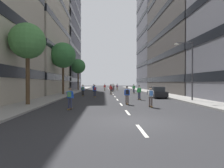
{
  "coord_description": "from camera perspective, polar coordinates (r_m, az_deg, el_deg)",
  "views": [
    {
      "loc": [
        -1.67,
        -10.31,
        2.12
      ],
      "look_at": [
        0.0,
        27.96,
        1.8
      ],
      "focal_mm": 30.52,
      "sensor_mm": 36.0,
      "label": 1
    }
  ],
  "objects": [
    {
      "name": "parked_car_near",
      "position": [
        27.3,
        13.33,
        -2.52
      ],
      "size": [
        1.82,
        4.4,
        1.52
      ],
      "color": "black",
      "rests_on": "ground_plane"
    },
    {
      "name": "sidewalk_right",
      "position": [
        46.8,
        10.15,
        -2.05
      ],
      "size": [
        3.2,
        86.32,
        0.14
      ],
      "primitive_type": "cube",
      "color": "gray",
      "rests_on": "ground_plane"
    },
    {
      "name": "skater_9",
      "position": [
        40.36,
        -5.48,
        -1.14
      ],
      "size": [
        0.54,
        0.91,
        1.78
      ],
      "color": "brown",
      "rests_on": "ground_plane"
    },
    {
      "name": "skater_13",
      "position": [
        16.67,
        11.52,
        -3.34
      ],
      "size": [
        0.53,
        0.9,
        1.78
      ],
      "color": "brown",
      "rests_on": "ground_plane"
    },
    {
      "name": "sidewalk_left",
      "position": [
        46.19,
        -11.09,
        -2.08
      ],
      "size": [
        3.2,
        86.32,
        0.14
      ],
      "primitive_type": "cube",
      "color": "gray",
      "rests_on": "ground_plane"
    },
    {
      "name": "building_right_far",
      "position": [
        64.48,
        15.8,
        13.83
      ],
      "size": [
        15.78,
        16.9,
        33.89
      ],
      "color": "slate",
      "rests_on": "ground_plane"
    },
    {
      "name": "skater_10",
      "position": [
        51.37,
        1.57,
        -0.76
      ],
      "size": [
        0.53,
        0.9,
        1.78
      ],
      "color": "brown",
      "rests_on": "ground_plane"
    },
    {
      "name": "building_right_mid",
      "position": [
        44.98,
        24.13,
        12.73
      ],
      "size": [
        15.78,
        24.07,
        23.22
      ],
      "color": "#4C4744",
      "rests_on": "ground_plane"
    },
    {
      "name": "skater_0",
      "position": [
        30.21,
        -8.74,
        -1.63
      ],
      "size": [
        0.54,
        0.91,
        1.78
      ],
      "color": "brown",
      "rests_on": "ground_plane"
    },
    {
      "name": "street_tree_far",
      "position": [
        19.24,
        -23.96,
        11.52
      ],
      "size": [
        3.21,
        3.21,
        7.35
      ],
      "color": "#4C3823",
      "rests_on": "sidewalk_left"
    },
    {
      "name": "skater_3",
      "position": [
        43.85,
        0.06,
        -1.01
      ],
      "size": [
        0.54,
        0.91,
        1.78
      ],
      "color": "brown",
      "rests_on": "ground_plane"
    },
    {
      "name": "skater_1",
      "position": [
        27.88,
        -5.2,
        -1.8
      ],
      "size": [
        0.56,
        0.92,
        1.78
      ],
      "color": "brown",
      "rests_on": "ground_plane"
    },
    {
      "name": "lane_markings",
      "position": [
        43.4,
        -0.29,
        -2.32
      ],
      "size": [
        0.16,
        72.2,
        0.01
      ],
      "color": "silver",
      "rests_on": "ground_plane"
    },
    {
      "name": "street_tree_mid",
      "position": [
        33.66,
        -14.45,
        8.28
      ],
      "size": [
        4.3,
        4.3,
        8.74
      ],
      "color": "#4C3823",
      "rests_on": "sidewalk_left"
    },
    {
      "name": "building_left_mid",
      "position": [
        44.6,
        -25.12,
        17.82
      ],
      "size": [
        15.78,
        21.36,
        30.72
      ],
      "color": "#BCB29E",
      "rests_on": "ground_plane"
    },
    {
      "name": "ground_plane",
      "position": [
        41.79,
        -0.2,
        -2.44
      ],
      "size": [
        188.32,
        188.32,
        0.0
      ],
      "primitive_type": "plane",
      "color": "#28282B"
    },
    {
      "name": "skater_2",
      "position": [
        47.63,
        0.51,
        -0.86
      ],
      "size": [
        0.54,
        0.91,
        1.78
      ],
      "color": "brown",
      "rests_on": "ground_plane"
    },
    {
      "name": "skater_4",
      "position": [
        37.42,
        6.55,
        -1.27
      ],
      "size": [
        0.54,
        0.91,
        1.78
      ],
      "color": "brown",
      "rests_on": "ground_plane"
    },
    {
      "name": "skater_12",
      "position": [
        18.38,
        4.54,
        -2.97
      ],
      "size": [
        0.53,
        0.9,
        1.78
      ],
      "color": "brown",
      "rests_on": "ground_plane"
    },
    {
      "name": "skater_6",
      "position": [
        46.15,
        -0.38,
        -0.94
      ],
      "size": [
        0.56,
        0.92,
        1.78
      ],
      "color": "brown",
      "rests_on": "ground_plane"
    },
    {
      "name": "street_tree_near",
      "position": [
        52.33,
        -10.11,
        5.21
      ],
      "size": [
        3.91,
        3.91,
        8.31
      ],
      "color": "#4C3823",
      "rests_on": "sidewalk_left"
    },
    {
      "name": "building_left_far",
      "position": [
        64.03,
        -17.87,
        15.74
      ],
      "size": [
        15.78,
        23.9,
        37.83
      ],
      "color": "slate",
      "rests_on": "ground_plane"
    },
    {
      "name": "skater_11",
      "position": [
        49.35,
        -2.2,
        -0.85
      ],
      "size": [
        0.55,
        0.91,
        1.78
      ],
      "color": "brown",
      "rests_on": "ground_plane"
    },
    {
      "name": "streetlamp_right",
      "position": [
        23.05,
        22.1,
        5.46
      ],
      "size": [
        2.13,
        0.3,
        6.5
      ],
      "color": "#3F3F44",
      "rests_on": "sidewalk_right"
    },
    {
      "name": "skater_8",
      "position": [
        23.64,
        8.14,
        -2.28
      ],
      "size": [
        0.56,
        0.92,
        1.78
      ],
      "color": "brown",
      "rests_on": "ground_plane"
    },
    {
      "name": "skater_7",
      "position": [
        33.67,
        -0.32,
        -1.46
      ],
      "size": [
        0.53,
        0.9,
        1.78
      ],
      "color": "brown",
      "rests_on": "ground_plane"
    },
    {
      "name": "skater_5",
      "position": [
        15.27,
        -12.51,
        -3.69
      ],
      "size": [
        0.55,
        0.92,
        1.78
      ],
      "color": "brown",
      "rests_on": "ground_plane"
    }
  ]
}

